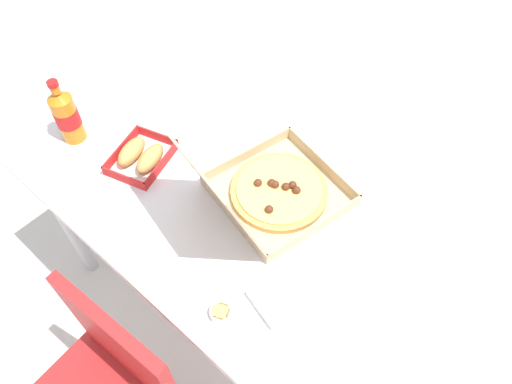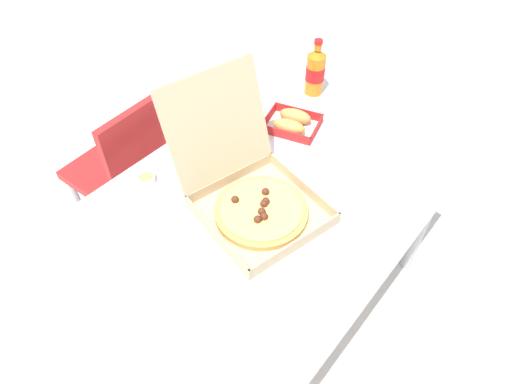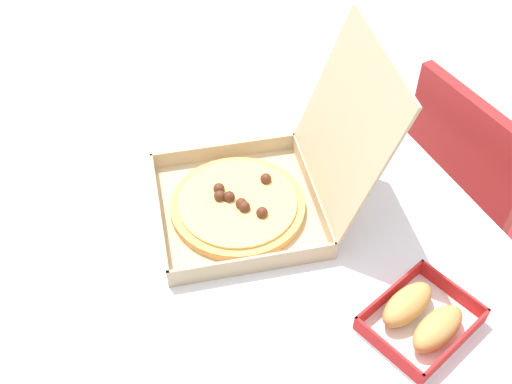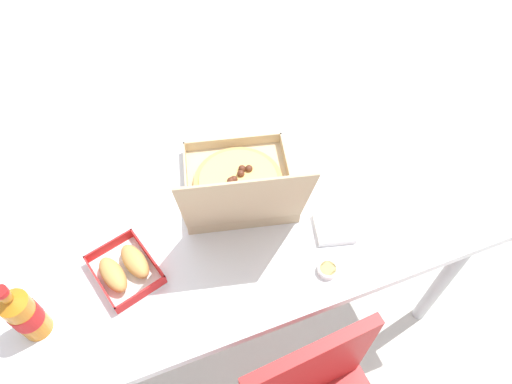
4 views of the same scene
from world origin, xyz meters
TOP-DOWN VIEW (x-y plane):
  - ground_plane at (0.00, 0.00)m, footprint 10.00×10.00m
  - dining_table at (0.00, 0.00)m, footprint 1.46×0.86m
  - chair at (0.00, 0.67)m, footprint 0.43×0.43m
  - pizza_box_open at (-0.01, 0.00)m, footprint 0.42×0.50m
  - bread_side_box at (0.38, 0.14)m, footprint 0.20×0.23m
  - cola_bottle at (0.62, 0.22)m, footprint 0.07×0.07m
  - paper_menu at (0.42, -0.26)m, footprint 0.22×0.16m
  - napkin_pile at (-0.22, 0.22)m, footprint 0.13×0.13m
  - dipping_sauce_cup at (-0.14, 0.34)m, footprint 0.06×0.06m

SIDE VIEW (x-z plane):
  - ground_plane at x=0.00m, z-range 0.00..0.00m
  - chair at x=0.00m, z-range 0.06..0.89m
  - dining_table at x=0.00m, z-range 0.29..1.01m
  - paper_menu at x=0.42m, z-range 0.72..0.72m
  - napkin_pile at x=-0.22m, z-range 0.72..0.74m
  - dipping_sauce_cup at x=-0.14m, z-range 0.72..0.74m
  - bread_side_box at x=0.38m, z-range 0.72..0.77m
  - pizza_box_open at x=-0.01m, z-range 0.59..0.95m
  - cola_bottle at x=0.62m, z-range 0.70..0.93m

